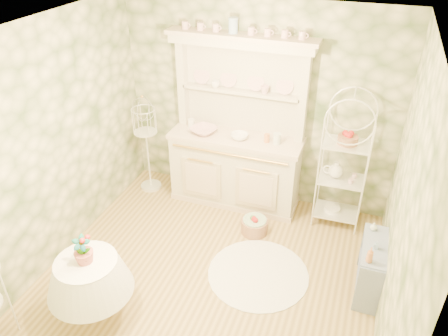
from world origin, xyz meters
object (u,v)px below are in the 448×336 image
(birdcage_stand, at_px, (147,143))
(round_table, at_px, (91,286))
(kitchen_dresser, at_px, (236,127))
(bakers_rack, at_px, (345,158))
(side_shelf, at_px, (370,270))
(floor_basket, at_px, (255,224))

(birdcage_stand, bearing_deg, round_table, -76.01)
(kitchen_dresser, height_order, birdcage_stand, kitchen_dresser)
(kitchen_dresser, bearing_deg, round_table, -106.49)
(bakers_rack, relative_size, round_table, 2.51)
(side_shelf, bearing_deg, round_table, -160.52)
(side_shelf, bearing_deg, kitchen_dresser, 142.71)
(round_table, bearing_deg, birdcage_stand, 103.99)
(bakers_rack, relative_size, birdcage_stand, 1.29)
(floor_basket, bearing_deg, kitchen_dresser, 127.84)
(birdcage_stand, bearing_deg, kitchen_dresser, 5.07)
(side_shelf, relative_size, birdcage_stand, 0.44)
(bakers_rack, height_order, round_table, bakers_rack)
(kitchen_dresser, bearing_deg, floor_basket, -52.16)
(birdcage_stand, bearing_deg, floor_basket, -15.45)
(kitchen_dresser, relative_size, birdcage_stand, 1.54)
(kitchen_dresser, relative_size, floor_basket, 6.30)
(round_table, bearing_deg, floor_basket, 56.98)
(side_shelf, relative_size, round_table, 0.85)
(bakers_rack, xyz_separation_m, floor_basket, (-0.94, -0.58, -0.84))
(round_table, bearing_deg, bakers_rack, 48.40)
(bakers_rack, height_order, side_shelf, bakers_rack)
(kitchen_dresser, height_order, floor_basket, kitchen_dresser)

